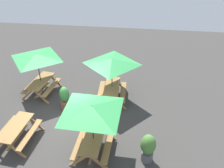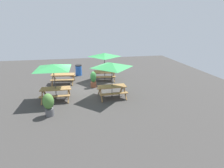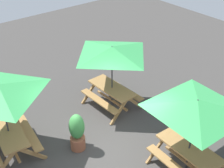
{
  "view_description": "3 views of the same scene",
  "coord_description": "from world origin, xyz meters",
  "px_view_note": "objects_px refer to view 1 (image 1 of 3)",
  "views": [
    {
      "loc": [
        8.33,
        2.98,
        7.55
      ],
      "look_at": [
        -1.81,
        1.7,
        0.9
      ],
      "focal_mm": 40.0,
      "sensor_mm": 36.0,
      "label": 1
    },
    {
      "loc": [
        0.17,
        12.12,
        4.65
      ],
      "look_at": [
        -1.81,
        1.7,
        0.9
      ],
      "focal_mm": 28.0,
      "sensor_mm": 36.0,
      "label": 2
    },
    {
      "loc": [
        5.16,
        -3.9,
        6.51
      ],
      "look_at": [
        -1.81,
        1.7,
        0.9
      ],
      "focal_mm": 50.0,
      "sensor_mm": 36.0,
      "label": 3
    }
  ],
  "objects_px": {
    "picnic_table_1": "(37,59)",
    "potted_plant_0": "(148,147)",
    "picnic_table_0": "(112,64)",
    "potted_plant_1": "(65,98)",
    "picnic_table_3": "(16,130)",
    "picnic_table_2": "(92,113)"
  },
  "relations": [
    {
      "from": "picnic_table_3",
      "to": "potted_plant_0",
      "type": "relative_size",
      "value": 1.55
    },
    {
      "from": "picnic_table_0",
      "to": "potted_plant_1",
      "type": "xyz_separation_m",
      "value": [
        1.03,
        -2.11,
        -1.37
      ]
    },
    {
      "from": "picnic_table_2",
      "to": "potted_plant_1",
      "type": "distance_m",
      "value": 3.42
    },
    {
      "from": "picnic_table_1",
      "to": "potted_plant_0",
      "type": "distance_m",
      "value": 6.75
    },
    {
      "from": "picnic_table_1",
      "to": "potted_plant_1",
      "type": "height_order",
      "value": "picnic_table_1"
    },
    {
      "from": "picnic_table_1",
      "to": "potted_plant_0",
      "type": "bearing_deg",
      "value": 63.14
    },
    {
      "from": "picnic_table_2",
      "to": "potted_plant_1",
      "type": "height_order",
      "value": "picnic_table_2"
    },
    {
      "from": "potted_plant_0",
      "to": "potted_plant_1",
      "type": "distance_m",
      "value": 4.71
    },
    {
      "from": "picnic_table_2",
      "to": "picnic_table_3",
      "type": "xyz_separation_m",
      "value": [
        -0.23,
        -3.18,
        -1.43
      ]
    },
    {
      "from": "picnic_table_0",
      "to": "potted_plant_0",
      "type": "relative_size",
      "value": 1.88
    },
    {
      "from": "picnic_table_2",
      "to": "picnic_table_3",
      "type": "distance_m",
      "value": 3.5
    },
    {
      "from": "picnic_table_3",
      "to": "potted_plant_1",
      "type": "xyz_separation_m",
      "value": [
        -2.3,
        1.33,
        0.05
      ]
    },
    {
      "from": "picnic_table_0",
      "to": "potted_plant_1",
      "type": "height_order",
      "value": "picnic_table_0"
    },
    {
      "from": "potted_plant_0",
      "to": "potted_plant_1",
      "type": "xyz_separation_m",
      "value": [
        -2.66,
        -3.89,
        -0.07
      ]
    },
    {
      "from": "picnic_table_2",
      "to": "picnic_table_1",
      "type": "bearing_deg",
      "value": -134.68
    },
    {
      "from": "picnic_table_3",
      "to": "potted_plant_0",
      "type": "xyz_separation_m",
      "value": [
        0.36,
        5.23,
        0.12
      ]
    },
    {
      "from": "picnic_table_0",
      "to": "picnic_table_3",
      "type": "distance_m",
      "value": 5.0
    },
    {
      "from": "picnic_table_1",
      "to": "potted_plant_0",
      "type": "height_order",
      "value": "picnic_table_1"
    },
    {
      "from": "picnic_table_0",
      "to": "potted_plant_0",
      "type": "distance_m",
      "value": 4.3
    },
    {
      "from": "picnic_table_0",
      "to": "picnic_table_1",
      "type": "height_order",
      "value": "same"
    },
    {
      "from": "picnic_table_2",
      "to": "picnic_table_3",
      "type": "relative_size",
      "value": 1.47
    },
    {
      "from": "picnic_table_0",
      "to": "potted_plant_0",
      "type": "bearing_deg",
      "value": 23.57
    }
  ]
}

